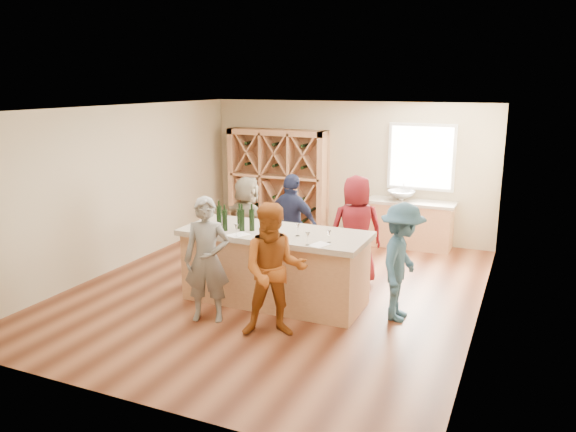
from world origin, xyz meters
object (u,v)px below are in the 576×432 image
at_px(wine_bottle_b, 225,220).
at_px(wine_bottle_e, 252,220).
at_px(person_far_mid, 292,225).
at_px(wine_bottle_c, 240,219).
at_px(sink, 401,195).
at_px(person_far_left, 248,221).
at_px(person_near_right, 274,270).
at_px(wine_rack, 278,181).
at_px(person_near_left, 207,260).
at_px(person_server, 401,262).
at_px(tasting_counter_base, 275,269).
at_px(person_far_right, 356,230).
at_px(wine_bottle_a, 219,216).
at_px(wine_bottle_d, 242,220).

relative_size(wine_bottle_b, wine_bottle_e, 0.98).
bearing_deg(person_far_mid, wine_bottle_c, 89.86).
bearing_deg(person_far_mid, wine_bottle_b, 86.23).
xyz_separation_m(sink, person_far_left, (-2.19, -2.28, -0.22)).
bearing_deg(sink, person_near_right, -96.67).
bearing_deg(wine_rack, wine_bottle_b, -75.79).
height_order(person_near_left, person_server, person_near_left).
bearing_deg(wine_rack, tasting_counter_base, -65.72).
relative_size(sink, tasting_counter_base, 0.21).
xyz_separation_m(tasting_counter_base, person_far_right, (0.84, 1.24, 0.38)).
distance_m(sink, person_far_mid, 2.74).
distance_m(wine_bottle_b, person_server, 2.56).
distance_m(wine_rack, wine_bottle_b, 4.13).
xyz_separation_m(wine_bottle_a, person_far_left, (-0.31, 1.49, -0.44)).
relative_size(sink, person_server, 0.33).
xyz_separation_m(sink, wine_bottle_e, (-1.33, -3.77, 0.22)).
bearing_deg(person_near_left, wine_bottle_e, 55.46).
bearing_deg(person_far_left, wine_rack, -51.42).
bearing_deg(tasting_counter_base, person_far_left, 130.32).
relative_size(wine_bottle_a, person_far_right, 0.18).
relative_size(person_far_mid, person_far_right, 0.97).
bearing_deg(wine_bottle_c, wine_rack, 106.82).
bearing_deg(person_near_right, person_far_left, 99.56).
bearing_deg(wine_bottle_e, person_far_mid, 88.02).
bearing_deg(tasting_counter_base, person_far_mid, 102.02).
height_order(person_near_left, person_near_right, person_near_right).
relative_size(sink, wine_bottle_b, 1.75).
bearing_deg(person_near_left, wine_bottle_b, 80.94).
relative_size(wine_rack, wine_bottle_a, 6.96).
bearing_deg(tasting_counter_base, sink, 74.40).
bearing_deg(person_server, wine_rack, 44.72).
relative_size(sink, person_near_right, 0.31).
height_order(person_server, person_far_right, person_far_right).
bearing_deg(tasting_counter_base, wine_bottle_c, -170.56).
bearing_deg(wine_bottle_d, person_far_right, 48.04).
distance_m(person_near_right, person_far_mid, 2.38).
relative_size(person_near_right, person_far_mid, 1.01).
bearing_deg(person_near_right, wine_bottle_c, 112.03).
bearing_deg(wine_bottle_b, wine_bottle_a, 139.45).
height_order(sink, wine_bottle_e, wine_bottle_e).
distance_m(sink, person_near_left, 4.88).
distance_m(person_server, person_far_left, 3.25).
bearing_deg(wine_bottle_b, person_far_right, 45.02).
bearing_deg(person_far_mid, wine_rack, -49.13).
relative_size(wine_rack, wine_bottle_e, 6.97).
height_order(wine_bottle_b, person_server, person_server).
bearing_deg(wine_bottle_c, wine_bottle_e, -8.31).
bearing_deg(person_far_right, person_server, 102.89).
distance_m(wine_bottle_d, person_near_right, 1.29).
height_order(wine_rack, wine_bottle_e, wine_rack).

